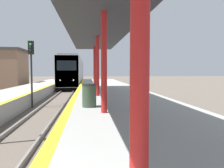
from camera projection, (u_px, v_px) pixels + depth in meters
The scene contains 4 objects.
train at pixel (73, 72), 36.89m from camera, with size 2.77×23.76×4.59m.
signal_mid at pixel (31, 61), 14.67m from camera, with size 0.36×0.31×4.50m.
station_canopy at pixel (100, 27), 10.65m from camera, with size 3.42×22.32×3.91m.
trash_bin at pixel (89, 95), 9.37m from camera, with size 0.63×0.63×1.00m.
Camera 1 is at (2.45, -1.39, 2.50)m, focal length 35.00 mm.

